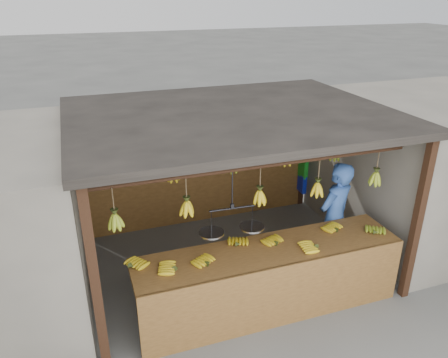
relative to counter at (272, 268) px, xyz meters
name	(u,v)px	position (x,y,z in m)	size (l,w,h in m)	color
ground	(230,263)	(-0.10, 1.23, -0.71)	(80.00, 80.00, 0.00)	#5B5B57
stall	(223,135)	(-0.10, 1.56, 1.26)	(4.30, 3.30, 2.40)	black
neighbor_right	(430,166)	(3.50, 1.23, 0.44)	(3.00, 3.00, 2.30)	slate
counter	(272,268)	(0.00, 0.00, 0.00)	(3.57, 0.79, 0.96)	brown
hanging_bananas	(231,167)	(-0.10, 1.24, 0.89)	(3.57, 2.23, 0.36)	#92A523
balance_scale	(232,227)	(-0.46, 0.23, 0.54)	(0.81, 0.33, 0.80)	black
vendor	(334,218)	(1.27, 0.63, 0.15)	(0.62, 0.41, 1.71)	#3359A5
bag_bundles	(304,159)	(1.84, 2.58, 0.28)	(0.08, 0.26, 1.31)	red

